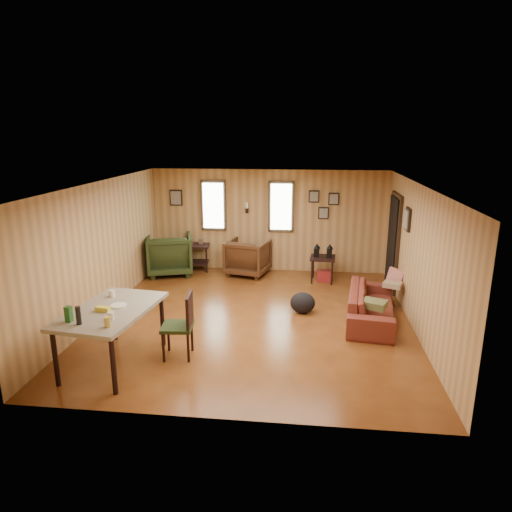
{
  "coord_description": "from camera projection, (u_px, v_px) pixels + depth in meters",
  "views": [
    {
      "loc": [
        0.89,
        -7.55,
        3.24
      ],
      "look_at": [
        0.0,
        0.4,
        1.05
      ],
      "focal_mm": 32.0,
      "sensor_mm": 36.0,
      "label": 1
    }
  ],
  "objects": [
    {
      "name": "cooler",
      "position": [
        324.0,
        276.0,
        10.21
      ],
      "size": [
        0.34,
        0.25,
        0.24
      ],
      "rotation": [
        0.0,
        0.0,
        0.04
      ],
      "color": "maroon",
      "rests_on": "ground"
    },
    {
      "name": "sofa",
      "position": [
        372.0,
        300.0,
        8.01
      ],
      "size": [
        0.83,
        2.03,
        0.77
      ],
      "primitive_type": "imported",
      "rotation": [
        0.0,
        0.0,
        1.44
      ],
      "color": "maroon",
      "rests_on": "ground"
    },
    {
      "name": "recliner_brown",
      "position": [
        248.0,
        255.0,
        10.58
      ],
      "size": [
        1.07,
        1.02,
        0.92
      ],
      "primitive_type": "imported",
      "rotation": [
        0.0,
        0.0,
        2.9
      ],
      "color": "#432714",
      "rests_on": "ground"
    },
    {
      "name": "dining_table",
      "position": [
        111.0,
        314.0,
        6.38
      ],
      "size": [
        1.2,
        1.77,
        1.09
      ],
      "rotation": [
        0.0,
        0.0,
        -0.13
      ],
      "color": "gray",
      "rests_on": "ground"
    },
    {
      "name": "dining_chair",
      "position": [
        182.0,
        322.0,
        6.66
      ],
      "size": [
        0.48,
        0.48,
        0.98
      ],
      "rotation": [
        0.0,
        0.0,
        0.09
      ],
      "color": "#263417",
      "rests_on": "ground"
    },
    {
      "name": "backpack",
      "position": [
        303.0,
        303.0,
        8.38
      ],
      "size": [
        0.5,
        0.41,
        0.4
      ],
      "rotation": [
        0.0,
        0.0,
        0.15
      ],
      "color": "black",
      "rests_on": "ground"
    },
    {
      "name": "recliner_green",
      "position": [
        169.0,
        252.0,
        10.61
      ],
      "size": [
        1.24,
        1.2,
        1.04
      ],
      "primitive_type": "imported",
      "rotation": [
        0.0,
        0.0,
        -2.84
      ],
      "color": "#263417",
      "rests_on": "ground"
    },
    {
      "name": "sofa_pillows",
      "position": [
        385.0,
        291.0,
        8.08
      ],
      "size": [
        0.98,
        1.65,
        0.34
      ],
      "rotation": [
        0.0,
        0.0,
        -0.42
      ],
      "color": "brown",
      "rests_on": "sofa"
    },
    {
      "name": "side_table",
      "position": [
        323.0,
        256.0,
        10.06
      ],
      "size": [
        0.58,
        0.58,
        0.87
      ],
      "rotation": [
        0.0,
        0.0,
        -0.07
      ],
      "color": "black",
      "rests_on": "ground"
    },
    {
      "name": "room",
      "position": [
        265.0,
        250.0,
        8.12
      ],
      "size": [
        5.54,
        6.04,
        2.44
      ],
      "color": "brown",
      "rests_on": "ground"
    },
    {
      "name": "end_table",
      "position": [
        196.0,
        252.0,
        10.93
      ],
      "size": [
        0.68,
        0.63,
        0.78
      ],
      "rotation": [
        0.0,
        0.0,
        0.13
      ],
      "color": "black",
      "rests_on": "ground"
    }
  ]
}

